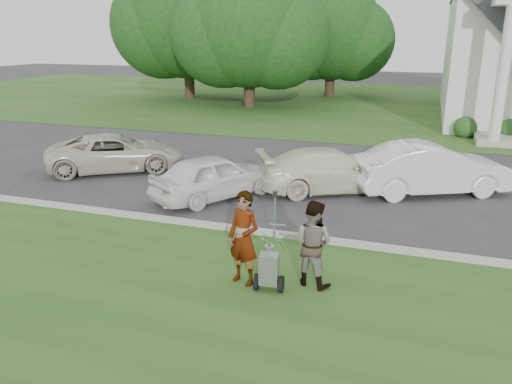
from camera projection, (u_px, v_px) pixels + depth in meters
The scene contains 15 objects.
ground at pixel (254, 243), 12.09m from camera, with size 120.00×120.00×0.00m, color #333335.
grass_strip at pixel (201, 303), 9.39m from camera, with size 80.00×7.00×0.01m, color #234E1B.
church_lawn at pixel (375, 103), 36.42m from camera, with size 80.00×30.00×0.01m, color #234E1B.
curb at pixel (261, 232), 12.57m from camera, with size 80.00×0.18×0.15m, color #9E9E93.
tree_left at pixel (249, 29), 32.84m from camera, with size 10.63×8.40×9.71m.
tree_far at pixel (187, 22), 37.23m from camera, with size 11.64×9.20×10.73m.
tree_back at pixel (332, 35), 38.92m from camera, with size 9.61×7.60×8.89m.
striping_cart at pixel (269, 270), 9.72m from camera, with size 0.61×1.17×1.05m.
person_left at pixel (244, 239), 9.87m from camera, with size 0.70×0.46×1.93m, color #999999.
person_right at pixel (312, 244), 9.85m from camera, with size 0.86×0.67×1.76m, color #999999.
parking_meter_near at pixel (275, 209), 11.95m from camera, with size 0.09×0.09×1.31m.
car_a at pixel (116, 153), 18.32m from camera, with size 2.23×4.84×1.35m, color beige.
car_b at pixel (214, 176), 15.24m from camera, with size 1.61×4.01×1.37m, color white.
car_c at pixel (331, 170), 15.95m from camera, with size 1.92×4.71×1.37m, color #F0EDCC.
car_d at pixel (430, 169), 15.65m from camera, with size 1.69×4.85×1.60m, color silver.
Camera 1 is at (3.68, -10.52, 4.85)m, focal length 35.00 mm.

